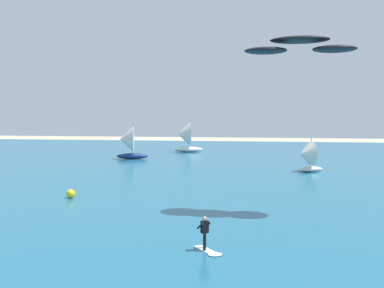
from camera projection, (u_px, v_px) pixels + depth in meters
name	position (u px, v px, depth m)	size (l,w,h in m)	color
ocean	(223.00, 168.00, 55.25)	(160.00, 90.00, 0.10)	#1E607F
kitesurfer	(207.00, 239.00, 22.77)	(1.64, 1.89, 1.67)	white
kite	(300.00, 46.00, 30.59)	(7.38, 2.84, 1.10)	black
sailboat_center_horizon	(306.00, 157.00, 51.11)	(3.30, 2.95, 3.71)	silver
sailboat_heeled_over	(128.00, 142.00, 64.35)	(4.52, 3.93, 5.12)	navy
sailboat_mid_left	(185.00, 137.00, 74.59)	(4.74, 4.14, 5.34)	white
marker_buoy	(71.00, 194.00, 36.26)	(0.69, 0.69, 0.69)	yellow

